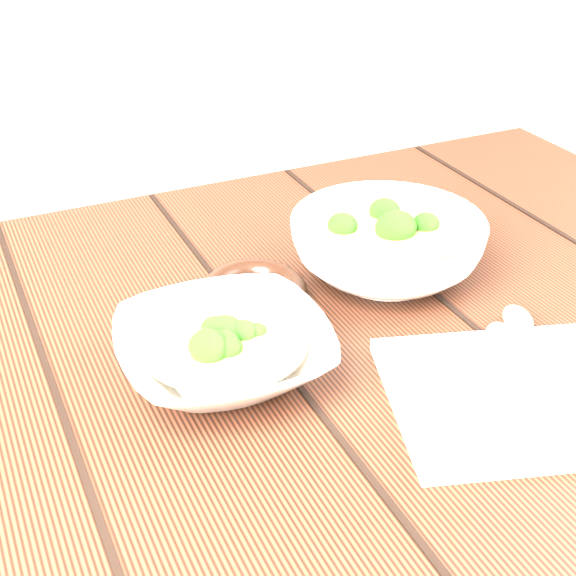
% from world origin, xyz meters
% --- Properties ---
extents(table, '(1.20, 0.80, 0.75)m').
position_xyz_m(table, '(0.00, 0.00, 0.63)').
color(table, '#371A0F').
rests_on(table, ground).
extents(soup_bowl_front, '(0.21, 0.21, 0.05)m').
position_xyz_m(soup_bowl_front, '(-0.07, -0.01, 0.78)').
color(soup_bowl_front, white).
rests_on(soup_bowl_front, table).
extents(soup_bowl_back, '(0.23, 0.23, 0.08)m').
position_xyz_m(soup_bowl_back, '(0.15, 0.08, 0.79)').
color(soup_bowl_back, white).
rests_on(soup_bowl_back, table).
extents(trivet, '(0.12, 0.12, 0.03)m').
position_xyz_m(trivet, '(-0.00, 0.09, 0.76)').
color(trivet, black).
rests_on(trivet, table).
extents(napkin, '(0.27, 0.24, 0.01)m').
position_xyz_m(napkin, '(0.15, -0.16, 0.76)').
color(napkin, beige).
rests_on(napkin, table).
extents(spoon_left, '(0.11, 0.17, 0.01)m').
position_xyz_m(spoon_left, '(0.16, -0.12, 0.77)').
color(spoon_left, '#A29C8F').
rests_on(spoon_left, napkin).
extents(spoon_right, '(0.10, 0.17, 0.01)m').
position_xyz_m(spoon_right, '(0.19, -0.11, 0.77)').
color(spoon_right, '#A29C8F').
rests_on(spoon_right, napkin).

